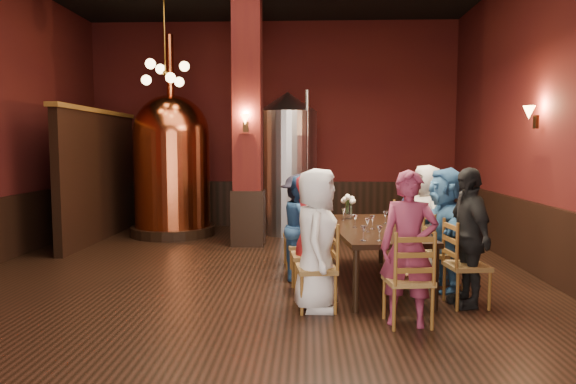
{
  "coord_description": "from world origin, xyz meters",
  "views": [
    {
      "loc": [
        0.78,
        -6.4,
        1.79
      ],
      "look_at": [
        0.52,
        0.2,
        1.2
      ],
      "focal_mm": 32.0,
      "sensor_mm": 36.0,
      "label": 1
    }
  ],
  "objects_px": {
    "dining_table": "(371,231)",
    "person_1": "(309,234)",
    "copper_kettle": "(172,163)",
    "person_0": "(317,240)",
    "person_2": "(303,227)",
    "steel_vessel": "(288,163)",
    "rose_vase": "(349,202)"
  },
  "relations": [
    {
      "from": "dining_table",
      "to": "person_1",
      "type": "height_order",
      "value": "person_1"
    },
    {
      "from": "copper_kettle",
      "to": "person_0",
      "type": "bearing_deg",
      "value": -58.79
    },
    {
      "from": "person_0",
      "to": "person_1",
      "type": "bearing_deg",
      "value": 11.81
    },
    {
      "from": "dining_table",
      "to": "person_1",
      "type": "xyz_separation_m",
      "value": [
        -0.8,
        -0.43,
        0.04
      ]
    },
    {
      "from": "person_2",
      "to": "person_0",
      "type": "bearing_deg",
      "value": -166.23
    },
    {
      "from": "dining_table",
      "to": "copper_kettle",
      "type": "relative_size",
      "value": 0.63
    },
    {
      "from": "person_1",
      "to": "person_2",
      "type": "xyz_separation_m",
      "value": [
        -0.08,
        0.66,
        -0.02
      ]
    },
    {
      "from": "person_1",
      "to": "person_2",
      "type": "height_order",
      "value": "person_1"
    },
    {
      "from": "person_1",
      "to": "steel_vessel",
      "type": "relative_size",
      "value": 0.5
    },
    {
      "from": "steel_vessel",
      "to": "copper_kettle",
      "type": "bearing_deg",
      "value": -171.49
    },
    {
      "from": "steel_vessel",
      "to": "rose_vase",
      "type": "bearing_deg",
      "value": -72.53
    },
    {
      "from": "person_0",
      "to": "person_2",
      "type": "height_order",
      "value": "person_0"
    },
    {
      "from": "person_0",
      "to": "person_2",
      "type": "relative_size",
      "value": 1.11
    },
    {
      "from": "person_1",
      "to": "steel_vessel",
      "type": "bearing_deg",
      "value": -0.45
    },
    {
      "from": "person_2",
      "to": "dining_table",
      "type": "bearing_deg",
      "value": -97.44
    },
    {
      "from": "person_0",
      "to": "rose_vase",
      "type": "bearing_deg",
      "value": -10.18
    },
    {
      "from": "dining_table",
      "to": "steel_vessel",
      "type": "distance_m",
      "value": 4.16
    },
    {
      "from": "person_2",
      "to": "steel_vessel",
      "type": "xyz_separation_m",
      "value": [
        -0.35,
        3.67,
        0.74
      ]
    },
    {
      "from": "dining_table",
      "to": "steel_vessel",
      "type": "bearing_deg",
      "value": 100.8
    },
    {
      "from": "copper_kettle",
      "to": "rose_vase",
      "type": "distance_m",
      "value": 4.38
    },
    {
      "from": "person_1",
      "to": "dining_table",
      "type": "bearing_deg",
      "value": -68.13
    },
    {
      "from": "person_0",
      "to": "copper_kettle",
      "type": "height_order",
      "value": "copper_kettle"
    },
    {
      "from": "person_0",
      "to": "copper_kettle",
      "type": "relative_size",
      "value": 0.39
    },
    {
      "from": "person_2",
      "to": "person_1",
      "type": "bearing_deg",
      "value": -166.23
    },
    {
      "from": "dining_table",
      "to": "copper_kettle",
      "type": "xyz_separation_m",
      "value": [
        -3.54,
        3.55,
        0.76
      ]
    },
    {
      "from": "person_1",
      "to": "rose_vase",
      "type": "height_order",
      "value": "person_1"
    },
    {
      "from": "person_0",
      "to": "copper_kettle",
      "type": "xyz_separation_m",
      "value": [
        -2.81,
        4.65,
        0.67
      ]
    },
    {
      "from": "dining_table",
      "to": "steel_vessel",
      "type": "relative_size",
      "value": 0.87
    },
    {
      "from": "person_1",
      "to": "rose_vase",
      "type": "xyz_separation_m",
      "value": [
        0.57,
        1.14,
        0.26
      ]
    },
    {
      "from": "person_2",
      "to": "rose_vase",
      "type": "bearing_deg",
      "value": -46.08
    },
    {
      "from": "dining_table",
      "to": "person_0",
      "type": "xyz_separation_m",
      "value": [
        -0.73,
        -1.09,
        0.09
      ]
    },
    {
      "from": "person_1",
      "to": "steel_vessel",
      "type": "xyz_separation_m",
      "value": [
        -0.43,
        4.32,
        0.72
      ]
    }
  ]
}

